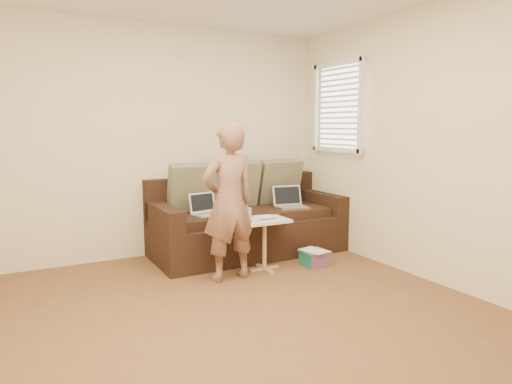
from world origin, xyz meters
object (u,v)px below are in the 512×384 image
laptop_white (209,215)px  side_table (264,244)px  person (229,202)px  laptop_silver (292,208)px  drinking_glass (248,214)px  striped_box (314,258)px  sofa (248,218)px

laptop_white → side_table: bearing=-67.5°
person → laptop_silver: bearing=-155.7°
laptop_white → drinking_glass: (0.23, -0.48, 0.07)m
laptop_white → drinking_glass: size_ratio=2.71×
drinking_glass → striped_box: (0.69, -0.21, -0.51)m
laptop_silver → drinking_glass: 0.89m
striped_box → sofa: bearing=118.1°
laptop_silver → drinking_glass: size_ratio=3.02×
sofa → person: (-0.59, -0.73, 0.34)m
side_table → striped_box: bearing=-13.9°
sofa → striped_box: sofa is taller
laptop_white → striped_box: bearing=-48.9°
side_table → sofa: bearing=77.8°
person → side_table: (0.45, 0.10, -0.49)m
sofa → laptop_white: sofa is taller
drinking_glass → laptop_silver: bearing=26.4°
sofa → laptop_white: size_ratio=6.78×
side_table → laptop_silver: bearing=36.2°
striped_box → person: bearing=178.1°
laptop_silver → side_table: (-0.64, -0.47, -0.25)m
laptop_silver → person: 1.25m
sofa → drinking_glass: (-0.29, -0.55, 0.17)m
laptop_white → sofa: bearing=-4.8°
laptop_white → drinking_glass: 0.54m
sofa → laptop_silver: (0.50, -0.16, 0.10)m
laptop_white → drinking_glass: drinking_glass is taller
laptop_silver → striped_box: bearing=-90.5°
laptop_silver → side_table: bearing=-134.8°
laptop_silver → sofa: bearing=171.7°
laptop_white → striped_box: size_ratio=1.23×
laptop_silver → drinking_glass: (-0.79, -0.39, 0.07)m
striped_box → side_table: bearing=166.1°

